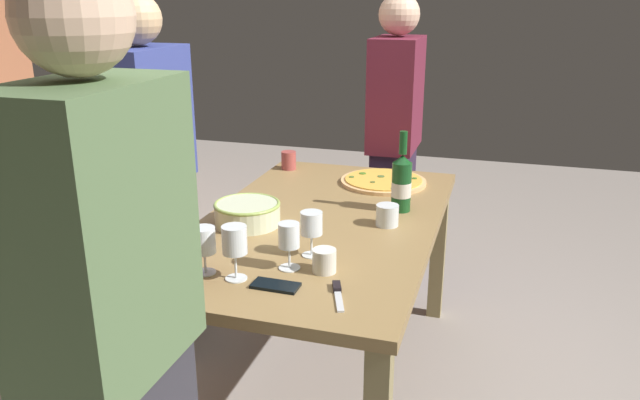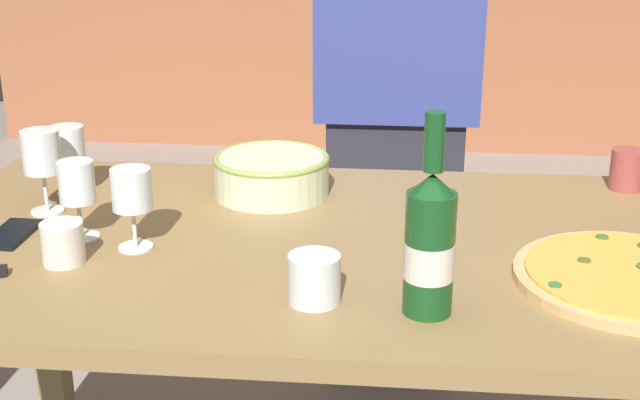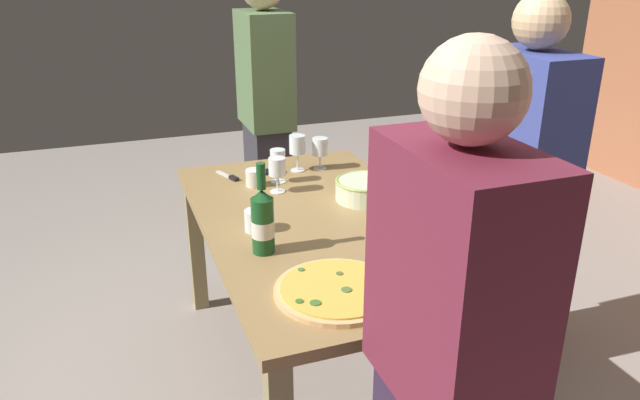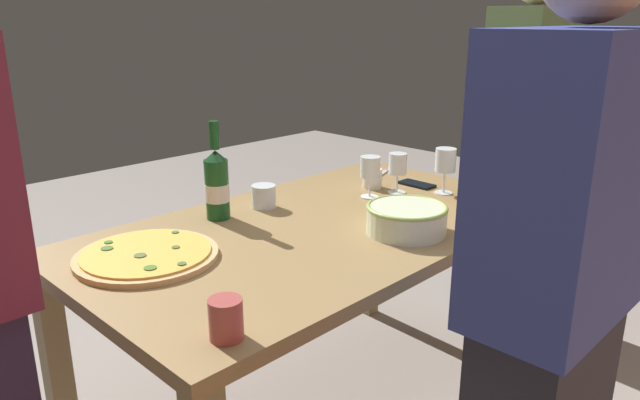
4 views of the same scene
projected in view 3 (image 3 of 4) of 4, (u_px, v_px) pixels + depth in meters
name	position (u px, v px, depth m)	size (l,w,h in m)	color
ground_plane	(320.00, 374.00, 2.70)	(8.00, 8.00, 0.00)	gray
dining_table	(320.00, 240.00, 2.45)	(1.60, 0.90, 0.75)	olive
pizza	(338.00, 290.00, 1.89)	(0.40, 0.40, 0.03)	#E2AD70
serving_bowl	(365.00, 189.00, 2.59)	(0.25, 0.25, 0.09)	beige
wine_bottle	(263.00, 220.00, 2.11)	(0.08, 0.08, 0.33)	#164A1E
wine_glass_near_pizza	(277.00, 168.00, 2.65)	(0.07, 0.07, 0.16)	white
wine_glass_by_bottle	(278.00, 159.00, 2.76)	(0.07, 0.07, 0.16)	white
wine_glass_far_left	(297.00, 145.00, 2.90)	(0.08, 0.08, 0.18)	white
wine_glass_far_right	(320.00, 148.00, 2.94)	(0.08, 0.08, 0.15)	white
cup_amber	(497.00, 268.00, 1.95)	(0.07, 0.07, 0.09)	#A74742
cup_ceramic	(256.00, 220.00, 2.30)	(0.09, 0.09, 0.08)	white
cup_spare	(254.00, 178.00, 2.75)	(0.08, 0.08, 0.08)	silver
cell_phone	(269.00, 172.00, 2.92)	(0.07, 0.14, 0.01)	black
pizza_knife	(230.00, 177.00, 2.85)	(0.17, 0.08, 0.02)	silver
person_host	(446.00, 384.00, 1.41)	(0.41, 0.24, 1.59)	#2E1F36
person_guest_left	(266.00, 120.00, 3.44)	(0.40, 0.24, 1.67)	#302E35
person_guest_right	(518.00, 192.00, 2.54)	(0.44, 0.24, 1.60)	#2A2A33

